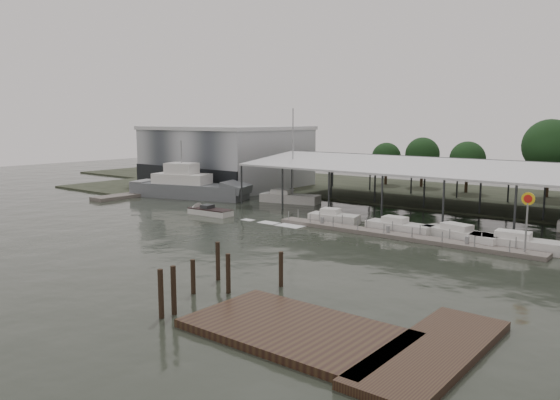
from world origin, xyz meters
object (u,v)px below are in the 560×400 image
Objects in this scene: shell_fuel_sign at (527,211)px; grey_trawler at (189,187)px; speedboat_underway at (207,211)px; white_sailboat at (289,198)px.

grey_trawler is (-49.31, 6.05, -2.35)m from shell_fuel_sign.
shell_fuel_sign is at bearing -179.44° from speedboat_underway.
speedboat_underway is (12.87, -8.66, -1.19)m from grey_trawler.
grey_trawler reaches higher than shell_fuel_sign.
white_sailboat reaches higher than shell_fuel_sign.
white_sailboat is 0.76× the size of speedboat_underway.
shell_fuel_sign is 0.29× the size of grey_trawler.
speedboat_underway is (-1.91, -14.10, -0.27)m from white_sailboat.
white_sailboat is 14.23m from speedboat_underway.
white_sailboat reaches higher than speedboat_underway.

